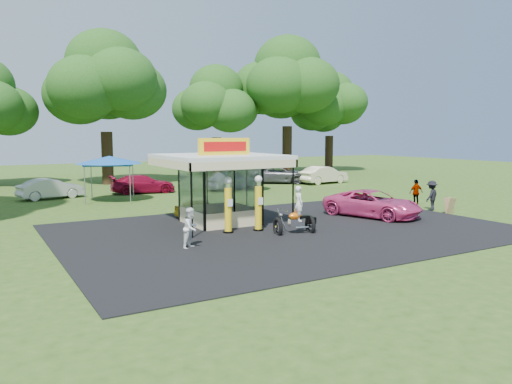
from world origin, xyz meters
The scene contains 24 objects.
ground centered at (0.00, 0.00, 0.00)m, with size 120.00×120.00×0.00m, color #2C4A17.
asphalt_apron centered at (0.00, 2.00, 0.02)m, with size 20.00×14.00×0.04m, color black.
gas_station_kiosk centered at (-2.00, 4.99, 1.78)m, with size 5.40×5.40×4.18m.
gas_pump_left centered at (-2.73, 2.70, 1.20)m, with size 0.47×0.47×2.51m.
gas_pump_right centered at (-1.32, 2.46, 1.21)m, with size 0.47×0.47×2.53m.
motorcycle centered at (-0.17, 1.07, 0.86)m, with size 1.93×1.16×2.21m.
spare_tires centered at (-2.44, 4.52, 0.32)m, with size 0.83×0.67×0.66m.
a_frame_sign centered at (10.22, 1.39, 0.45)m, with size 0.50×0.44×0.90m.
kiosk_car centered at (-2.00, 7.20, 0.48)m, with size 1.13×2.82×0.96m, color yellow.
pink_sedan centered at (5.81, 2.72, 0.71)m, with size 2.36×5.12×1.42m, color #DD3C7E.
spectator_west centered at (-5.25, 0.88, 0.79)m, with size 0.77×0.60×1.58m, color white.
spectator_east_a centered at (10.30, 2.70, 0.86)m, with size 1.11×0.64×1.72m, color black.
spectator_east_b centered at (11.12, 4.57, 0.80)m, with size 0.94×0.39×1.60m, color gray.
bg_car_a centered at (-7.77, 19.13, 0.69)m, with size 1.46×4.18×1.38m, color beige.
bg_car_b centered at (-1.39, 19.18, 0.68)m, with size 1.90×4.68×1.36m, color maroon.
bg_car_c centered at (5.31, 17.86, 0.79)m, with size 1.86×4.62×1.57m, color #BCBCC1.
bg_car_d centered at (11.33, 20.41, 0.77)m, with size 2.57×5.57×1.55m, color #4C4C4E.
bg_car_e centered at (14.51, 18.09, 0.77)m, with size 1.62×4.65×1.53m, color beige.
tent_west centered at (-4.57, 15.95, 2.67)m, with size 4.22×4.22×2.95m.
tent_east centered at (5.65, 16.89, 2.52)m, with size 3.98×3.98×2.78m.
oak_far_c centered at (-2.01, 27.06, 8.14)m, with size 10.88×10.88×12.82m.
oak_far_d centered at (9.80, 29.87, 7.06)m, with size 9.30×9.30×11.07m.
oak_far_e centered at (17.35, 28.13, 9.14)m, with size 12.03×12.03×14.32m.
oak_far_f centered at (23.92, 29.21, 7.18)m, with size 9.28×9.28×11.19m.
Camera 1 is at (-12.56, -16.65, 4.40)m, focal length 35.00 mm.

